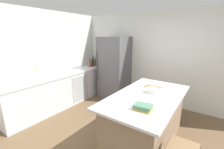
# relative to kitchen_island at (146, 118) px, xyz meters

# --- Properties ---
(ground_plane) EXTENTS (7.20, 7.20, 0.00)m
(ground_plane) POSITION_rel_kitchen_island_xyz_m (-0.49, -0.41, -0.47)
(ground_plane) COLOR brown
(wall_rear) EXTENTS (6.00, 0.10, 2.60)m
(wall_rear) POSITION_rel_kitchen_island_xyz_m (-0.49, 1.84, 0.83)
(wall_rear) COLOR silver
(wall_rear) RESTS_ON ground_plane
(wall_left) EXTENTS (0.10, 6.00, 2.60)m
(wall_left) POSITION_rel_kitchen_island_xyz_m (-2.94, -0.41, 0.83)
(wall_left) COLOR silver
(wall_left) RESTS_ON ground_plane
(counter_run_left) EXTENTS (0.67, 3.20, 0.92)m
(counter_run_left) POSITION_rel_kitchen_island_xyz_m (-2.57, 0.11, -0.01)
(counter_run_left) COLOR silver
(counter_run_left) RESTS_ON ground_plane
(kitchen_island) EXTENTS (1.06, 1.93, 0.93)m
(kitchen_island) POSITION_rel_kitchen_island_xyz_m (0.00, 0.00, 0.00)
(kitchen_island) COLOR #8E755B
(kitchen_island) RESTS_ON ground_plane
(refrigerator) EXTENTS (0.84, 0.77, 1.91)m
(refrigerator) POSITION_rel_kitchen_island_xyz_m (-1.68, 1.43, 0.48)
(refrigerator) COLOR #56565B
(refrigerator) RESTS_ON ground_plane
(sink_faucet) EXTENTS (0.15, 0.05, 0.30)m
(sink_faucet) POSITION_rel_kitchen_island_xyz_m (-2.62, -0.10, 0.60)
(sink_faucet) COLOR silver
(sink_faucet) RESTS_ON counter_run_left
(flower_vase) EXTENTS (0.08, 0.08, 0.31)m
(flower_vase) POSITION_rel_kitchen_island_xyz_m (-2.60, -0.54, 0.54)
(flower_vase) COLOR silver
(flower_vase) RESTS_ON counter_run_left
(paper_towel_roll) EXTENTS (0.14, 0.14, 0.31)m
(paper_towel_roll) POSITION_rel_kitchen_island_xyz_m (-2.53, 0.23, 0.58)
(paper_towel_roll) COLOR gray
(paper_towel_roll) RESTS_ON counter_run_left
(syrup_bottle) EXTENTS (0.06, 0.06, 0.29)m
(syrup_bottle) POSITION_rel_kitchen_island_xyz_m (-2.54, 1.59, 0.56)
(syrup_bottle) COLOR #5B3319
(syrup_bottle) RESTS_ON counter_run_left
(whiskey_bottle) EXTENTS (0.08, 0.08, 0.29)m
(whiskey_bottle) POSITION_rel_kitchen_island_xyz_m (-2.52, 1.51, 0.56)
(whiskey_bottle) COLOR brown
(whiskey_bottle) RESTS_ON counter_run_left
(wine_bottle) EXTENTS (0.07, 0.07, 0.37)m
(wine_bottle) POSITION_rel_kitchen_island_xyz_m (-2.53, 1.40, 0.59)
(wine_bottle) COLOR #19381E
(wine_bottle) RESTS_ON counter_run_left
(hot_sauce_bottle) EXTENTS (0.05, 0.05, 0.23)m
(hot_sauce_bottle) POSITION_rel_kitchen_island_xyz_m (-2.54, 1.31, 0.54)
(hot_sauce_bottle) COLOR red
(hot_sauce_bottle) RESTS_ON counter_run_left
(vinegar_bottle) EXTENTS (0.06, 0.06, 0.26)m
(vinegar_bottle) POSITION_rel_kitchen_island_xyz_m (-2.54, 1.22, 0.55)
(vinegar_bottle) COLOR #994C23
(vinegar_bottle) RESTS_ON counter_run_left
(cookbook_stack) EXTENTS (0.27, 0.21, 0.08)m
(cookbook_stack) POSITION_rel_kitchen_island_xyz_m (0.15, -0.54, 0.50)
(cookbook_stack) COLOR gold
(cookbook_stack) RESTS_ON kitchen_island
(mixing_bowl) EXTENTS (0.23, 0.23, 0.08)m
(mixing_bowl) POSITION_rel_kitchen_island_xyz_m (0.02, 0.18, 0.50)
(mixing_bowl) COLOR silver
(mixing_bowl) RESTS_ON kitchen_island
(cutting_board) EXTENTS (0.32, 0.19, 0.02)m
(cutting_board) POSITION_rel_kitchen_island_xyz_m (-0.08, 0.46, 0.47)
(cutting_board) COLOR #9E7042
(cutting_board) RESTS_ON kitchen_island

